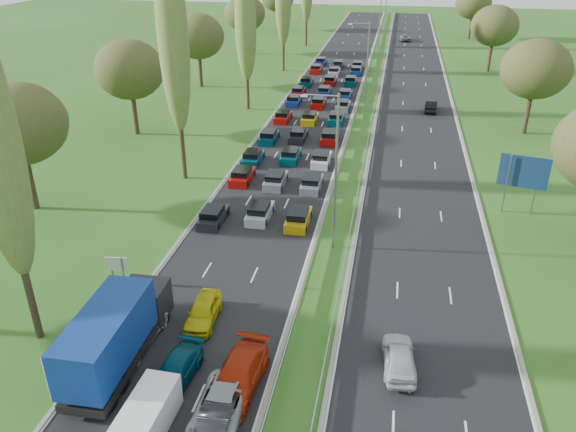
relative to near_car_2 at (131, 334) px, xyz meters
The scene contains 22 objects.
ground 51.69m from the near_car_2, 78.56° to the left, with size 260.00×260.00×0.00m, color #2A581B.
near_carriageway 53.28m from the near_car_2, 86.23° to the left, with size 10.50×215.00×0.04m, color black.
far_carriageway 55.82m from the near_car_2, 72.26° to the left, with size 10.50×215.00×0.04m, color black.
central_reservation 54.14m from the near_car_2, 79.08° to the left, with size 2.36×215.00×0.32m.
lamp_columns 50.00m from the near_car_2, 78.10° to the left, with size 0.18×140.18×12.00m.
poplar_row 40.93m from the near_car_2, 98.42° to the left, with size 2.80×127.80×22.44m.
woodland_left 37.68m from the near_car_2, 116.02° to the left, with size 8.00×166.00×11.10m.
woodland_right 48.23m from the near_car_2, 51.44° to the left, with size 8.00×153.00×11.10m.
traffic_queue_fill 48.51m from the near_car_2, 85.83° to the left, with size 9.10×68.68×0.80m.
near_car_2 is the anchor object (origin of this frame).
near_car_7 4.36m from the near_car_2, 33.16° to the right, with size 1.86×4.57×1.33m, color #053F51.
near_car_8 4.53m from the near_car_2, 40.66° to the left, with size 1.71×4.24×1.44m, color #BEB80C.
near_car_9 9.04m from the near_car_2, 40.35° to the right, with size 1.50×4.29×1.41m, color black.
near_car_10 8.13m from the near_car_2, 33.53° to the right, with size 2.34×5.08×1.41m, color #A0A6A9.
near_car_11 7.44m from the near_car_2, 17.50° to the right, with size 2.23×5.49×1.59m, color #AD250A.
far_car_0 15.45m from the near_car_2, ahead, with size 1.74×4.33×1.47m, color silver.
far_car_1 56.55m from the near_car_2, 70.38° to the left, with size 1.55×4.45×1.47m, color black.
far_car_2 111.27m from the near_car_2, 82.08° to the left, with size 2.30×4.99×1.39m, color slate.
blue_lorry 2.00m from the near_car_2, 88.27° to the right, with size 2.64×9.50×4.01m.
white_van_rear 6.82m from the near_car_2, 58.09° to the right, with size 1.82×4.65×1.87m.
info_sign 6.94m from the near_car_2, 121.84° to the left, with size 1.50×0.28×2.10m.
direction_sign 33.96m from the near_car_2, 41.99° to the left, with size 3.91×1.03×5.20m.
Camera 1 is at (8.17, 5.44, 21.61)m, focal length 35.00 mm.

